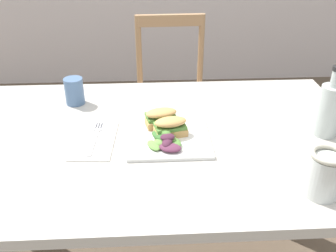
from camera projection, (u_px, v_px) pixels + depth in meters
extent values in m
cube|color=#BCB7AD|center=(151.00, 140.00, 1.16)|extent=(1.33, 0.82, 0.03)
cube|color=tan|center=(12.00, 176.00, 1.61)|extent=(0.07, 0.07, 0.71)
cube|color=tan|center=(287.00, 167.00, 1.67)|extent=(0.07, 0.07, 0.71)
cylinder|color=tan|center=(143.00, 158.00, 1.97)|extent=(0.03, 0.03, 0.43)
cylinder|color=tan|center=(208.00, 155.00, 1.99)|extent=(0.03, 0.03, 0.43)
cylinder|color=tan|center=(142.00, 126.00, 2.26)|extent=(0.03, 0.03, 0.43)
cylinder|color=tan|center=(198.00, 124.00, 2.29)|extent=(0.03, 0.03, 0.43)
cube|color=tan|center=(173.00, 104.00, 2.02)|extent=(0.41, 0.41, 0.02)
cylinder|color=tan|center=(139.00, 54.00, 2.05)|extent=(0.03, 0.03, 0.42)
cylinder|color=tan|center=(201.00, 52.00, 2.08)|extent=(0.03, 0.03, 0.42)
cube|color=tan|center=(170.00, 20.00, 1.98)|extent=(0.36, 0.04, 0.06)
cube|color=white|center=(169.00, 137.00, 1.14)|extent=(0.24, 0.24, 0.01)
cube|color=tan|center=(171.00, 131.00, 1.13)|extent=(0.10, 0.07, 0.02)
cube|color=#518438|center=(170.00, 126.00, 1.13)|extent=(0.10, 0.08, 0.01)
ellipsoid|color=tan|center=(171.00, 122.00, 1.12)|extent=(0.11, 0.07, 0.02)
cube|color=tan|center=(161.00, 121.00, 1.19)|extent=(0.10, 0.07, 0.02)
cube|color=#518438|center=(161.00, 116.00, 1.18)|extent=(0.10, 0.08, 0.01)
ellipsoid|color=tan|center=(161.00, 112.00, 1.17)|extent=(0.11, 0.07, 0.02)
ellipsoid|color=#6B9E47|center=(161.00, 142.00, 1.09)|extent=(0.06, 0.05, 0.02)
ellipsoid|color=#602D47|center=(164.00, 133.00, 1.12)|extent=(0.06, 0.07, 0.02)
ellipsoid|color=#3D7033|center=(160.00, 136.00, 1.11)|extent=(0.04, 0.05, 0.01)
ellipsoid|color=#6B9E47|center=(155.00, 145.00, 1.08)|extent=(0.05, 0.06, 0.01)
ellipsoid|color=#518438|center=(166.00, 133.00, 1.10)|extent=(0.04, 0.05, 0.02)
ellipsoid|color=#602D47|center=(170.00, 148.00, 1.06)|extent=(0.07, 0.06, 0.02)
ellipsoid|color=#6B9E47|center=(167.00, 138.00, 1.10)|extent=(0.06, 0.04, 0.01)
ellipsoid|color=#4C2338|center=(168.00, 137.00, 1.10)|extent=(0.03, 0.06, 0.02)
ellipsoid|color=#6B9E47|center=(169.00, 135.00, 1.12)|extent=(0.07, 0.07, 0.01)
ellipsoid|color=#518438|center=(176.00, 144.00, 1.08)|extent=(0.03, 0.06, 0.01)
ellipsoid|color=#3D7033|center=(160.00, 136.00, 1.11)|extent=(0.06, 0.07, 0.02)
ellipsoid|color=#4C2338|center=(168.00, 137.00, 1.08)|extent=(0.05, 0.04, 0.02)
ellipsoid|color=#4C2338|center=(167.00, 142.00, 1.07)|extent=(0.04, 0.06, 0.02)
cube|color=silver|center=(95.00, 140.00, 1.13)|extent=(0.13, 0.23, 0.00)
cube|color=silver|center=(93.00, 143.00, 1.11)|extent=(0.02, 0.14, 0.00)
cube|color=silver|center=(99.00, 127.00, 1.19)|extent=(0.03, 0.05, 0.00)
cube|color=#38383D|center=(102.00, 125.00, 1.19)|extent=(0.00, 0.03, 0.00)
cube|color=#38383D|center=(99.00, 125.00, 1.19)|extent=(0.00, 0.03, 0.00)
cube|color=#38383D|center=(97.00, 125.00, 1.19)|extent=(0.00, 0.03, 0.00)
cylinder|color=black|center=(327.00, 118.00, 1.13)|extent=(0.06, 0.06, 0.11)
cylinder|color=#B2BCB7|center=(329.00, 111.00, 1.12)|extent=(0.07, 0.07, 0.16)
cylinder|color=#C67528|center=(323.00, 179.00, 0.90)|extent=(0.07, 0.07, 0.09)
cylinder|color=silver|center=(324.00, 176.00, 0.89)|extent=(0.08, 0.08, 0.11)
torus|color=#B7B29E|center=(329.00, 155.00, 0.86)|extent=(0.08, 0.08, 0.01)
cylinder|color=#4C6B93|center=(74.00, 91.00, 1.32)|extent=(0.07, 0.07, 0.09)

